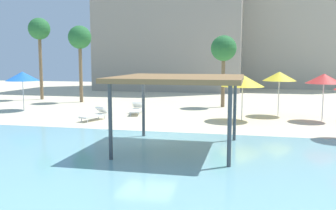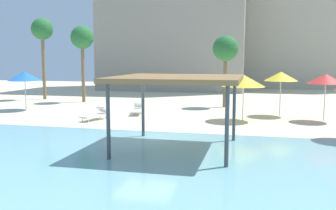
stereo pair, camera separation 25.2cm
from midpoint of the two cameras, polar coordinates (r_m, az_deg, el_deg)
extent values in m
plane|color=beige|center=(16.73, -3.77, -5.19)|extent=(80.00, 80.00, 0.00)
cube|color=#7AB7C1|center=(11.94, -10.95, -10.21)|extent=(44.00, 13.50, 0.04)
cylinder|color=#42474C|center=(16.86, -4.24, -0.40)|extent=(0.14, 0.14, 2.72)
cylinder|color=#42474C|center=(16.17, 9.84, -0.80)|extent=(0.14, 0.14, 2.72)
cylinder|color=#42474C|center=(13.02, -9.45, -2.67)|extent=(0.14, 0.14, 2.72)
cylinder|color=#42474C|center=(12.12, 8.90, -3.38)|extent=(0.14, 0.14, 2.72)
cube|color=olive|center=(14.24, 1.26, 4.12)|extent=(4.81, 4.81, 0.18)
cylinder|color=silver|center=(24.28, 16.44, 0.99)|extent=(0.06, 0.06, 2.22)
cone|color=yellow|center=(24.19, 16.55, 4.28)|extent=(2.09, 2.09, 0.58)
cylinder|color=silver|center=(23.04, 22.53, 0.38)|extent=(0.06, 0.06, 2.18)
cone|color=red|center=(22.93, 22.69, 3.80)|extent=(2.06, 2.06, 0.57)
cylinder|color=silver|center=(21.86, 11.06, 0.21)|extent=(0.06, 0.06, 1.99)
cone|color=yellow|center=(21.74, 11.14, 3.72)|extent=(2.48, 2.48, 0.68)
cylinder|color=silver|center=(27.80, -21.70, 1.36)|extent=(0.06, 0.06, 2.08)
cone|color=blue|center=(27.71, -21.83, 4.15)|extent=(2.29, 2.29, 0.63)
cylinder|color=white|center=(23.26, -4.93, -1.48)|extent=(0.05, 0.05, 0.22)
cylinder|color=white|center=(23.32, -6.10, -1.47)|extent=(0.05, 0.05, 0.22)
cylinder|color=white|center=(24.67, -4.50, -0.99)|extent=(0.05, 0.05, 0.22)
cylinder|color=white|center=(24.73, -5.61, -0.98)|extent=(0.05, 0.05, 0.22)
cube|color=white|center=(23.97, -5.28, -0.85)|extent=(0.91, 1.88, 0.10)
cube|color=white|center=(24.67, -5.06, 0.02)|extent=(0.68, 0.60, 0.40)
cylinder|color=white|center=(21.38, -12.65, -2.37)|extent=(0.05, 0.05, 0.22)
cylinder|color=white|center=(21.72, -13.56, -2.26)|extent=(0.05, 0.05, 0.22)
cylinder|color=white|center=(22.42, -10.08, -1.88)|extent=(0.05, 0.05, 0.22)
cylinder|color=white|center=(22.74, -10.99, -1.78)|extent=(0.05, 0.05, 0.22)
cube|color=white|center=(22.04, -11.80, -1.66)|extent=(1.16, 1.90, 0.10)
cube|color=white|center=(22.54, -10.53, -0.73)|extent=(0.73, 0.68, 0.40)
cylinder|color=brown|center=(31.74, -13.56, 4.97)|extent=(0.28, 0.28, 5.04)
sphere|color=#286B33|center=(31.78, -13.71, 10.15)|extent=(1.90, 1.90, 1.90)
cylinder|color=brown|center=(34.95, -19.27, 5.66)|extent=(0.28, 0.28, 5.90)
sphere|color=#286B33|center=(35.05, -19.49, 11.06)|extent=(1.90, 1.90, 1.90)
cylinder|color=brown|center=(27.88, 8.25, 3.81)|extent=(0.28, 0.28, 4.03)
sphere|color=#286B33|center=(27.85, 8.34, 8.68)|extent=(1.90, 1.90, 1.90)
cube|color=#9E9384|center=(46.17, 0.56, 15.23)|extent=(16.70, 10.82, 20.30)
cube|color=#B2A893|center=(52.58, 18.63, 14.14)|extent=(20.52, 10.32, 20.80)
camera|label=1|loc=(0.13, -90.39, -0.05)|focal=39.43mm
camera|label=2|loc=(0.13, 89.61, 0.05)|focal=39.43mm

